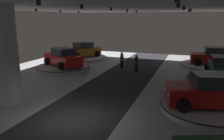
% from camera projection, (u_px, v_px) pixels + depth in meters
% --- Properties ---
extents(ground, '(24.00, 44.00, 0.06)m').
position_uv_depth(ground, '(72.00, 121.00, 10.92)').
color(ground, '#B2B2B7').
extents(column_left, '(1.56, 1.56, 5.50)m').
position_uv_depth(column_left, '(4.00, 55.00, 12.67)').
color(column_left, silver).
rests_on(column_left, ground).
extents(display_platform_mid_right, '(4.82, 4.82, 0.33)m').
position_uv_depth(display_platform_mid_right, '(207.00, 108.00, 11.90)').
color(display_platform_mid_right, silver).
rests_on(display_platform_mid_right, ground).
extents(display_car_mid_right, '(4.52, 3.05, 1.71)m').
position_uv_depth(display_car_mid_right, '(209.00, 92.00, 11.69)').
color(display_car_mid_right, red).
rests_on(display_car_mid_right, display_platform_mid_right).
extents(display_platform_far_right, '(5.19, 5.19, 0.30)m').
position_uv_depth(display_platform_far_right, '(221.00, 81.00, 17.16)').
color(display_platform_far_right, '#333338').
rests_on(display_platform_far_right, ground).
extents(display_car_far_right, '(2.38, 4.31, 1.71)m').
position_uv_depth(display_car_far_right, '(222.00, 69.00, 16.99)').
color(display_car_far_right, '#2D5638').
rests_on(display_car_far_right, display_platform_far_right).
extents(display_platform_far_left, '(5.04, 5.04, 0.35)m').
position_uv_depth(display_platform_far_left, '(63.00, 67.00, 21.56)').
color(display_platform_far_left, '#B7B7BC').
rests_on(display_platform_far_left, ground).
extents(display_car_far_left, '(4.54, 3.67, 1.71)m').
position_uv_depth(display_car_far_left, '(63.00, 58.00, 21.33)').
color(display_car_far_left, red).
rests_on(display_car_far_left, display_platform_far_left).
extents(display_platform_deep_left, '(5.61, 5.61, 0.33)m').
position_uv_depth(display_platform_deep_left, '(83.00, 58.00, 26.60)').
color(display_platform_deep_left, silver).
rests_on(display_platform_deep_left, ground).
extents(display_car_deep_left, '(3.58, 4.56, 1.71)m').
position_uv_depth(display_car_deep_left, '(83.00, 50.00, 26.42)').
color(display_car_deep_left, '#B77519').
rests_on(display_car_deep_left, display_platform_deep_left).
extents(display_platform_deep_right, '(6.10, 6.10, 0.31)m').
position_uv_depth(display_platform_deep_right, '(212.00, 66.00, 22.36)').
color(display_platform_deep_right, silver).
rests_on(display_platform_deep_right, ground).
extents(display_car_deep_right, '(4.33, 2.44, 1.71)m').
position_uv_depth(display_car_deep_right, '(213.00, 57.00, 22.15)').
color(display_car_deep_right, maroon).
rests_on(display_car_deep_right, display_platform_deep_right).
extents(visitor_walking_near, '(0.32, 0.32, 1.59)m').
position_uv_depth(visitor_walking_near, '(136.00, 62.00, 20.44)').
color(visitor_walking_near, black).
rests_on(visitor_walking_near, ground).
extents(visitor_walking_far, '(0.32, 0.32, 1.59)m').
position_uv_depth(visitor_walking_far, '(122.00, 59.00, 21.87)').
color(visitor_walking_far, black).
rests_on(visitor_walking_far, ground).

